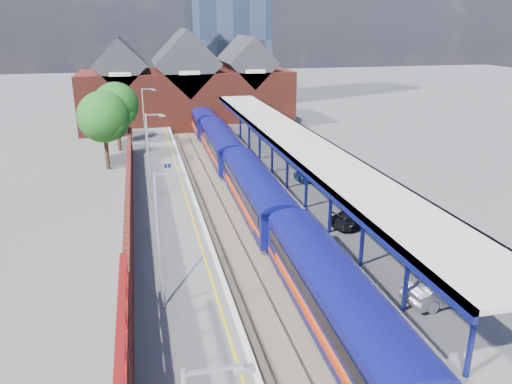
{
  "coord_description": "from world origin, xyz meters",
  "views": [
    {
      "loc": [
        -6.97,
        -16.17,
        14.38
      ],
      "look_at": [
        1.02,
        17.77,
        2.6
      ],
      "focal_mm": 35.0,
      "sensor_mm": 36.0,
      "label": 1
    }
  ],
  "objects_px": {
    "train": "(236,162)",
    "parked_car_silver": "(446,288)",
    "lamp_post_c": "(150,153)",
    "parked_car_dark": "(360,217)",
    "parked_car_blue": "(316,175)",
    "lamp_post_d": "(145,117)",
    "platform_sign": "(168,173)",
    "lamp_post_b": "(161,233)"
  },
  "relations": [
    {
      "from": "lamp_post_b",
      "to": "parked_car_silver",
      "type": "bearing_deg",
      "value": -11.08
    },
    {
      "from": "train",
      "to": "lamp_post_b",
      "type": "xyz_separation_m",
      "value": [
        -7.86,
        -22.02,
        2.87
      ]
    },
    {
      "from": "parked_car_blue",
      "to": "lamp_post_d",
      "type": "bearing_deg",
      "value": 36.61
    },
    {
      "from": "platform_sign",
      "to": "parked_car_blue",
      "type": "height_order",
      "value": "platform_sign"
    },
    {
      "from": "lamp_post_c",
      "to": "platform_sign",
      "type": "bearing_deg",
      "value": 55.74
    },
    {
      "from": "lamp_post_c",
      "to": "parked_car_blue",
      "type": "bearing_deg",
      "value": 9.34
    },
    {
      "from": "train",
      "to": "parked_car_dark",
      "type": "distance_m",
      "value": 15.64
    },
    {
      "from": "lamp_post_d",
      "to": "train",
      "type": "bearing_deg",
      "value": -51.78
    },
    {
      "from": "lamp_post_c",
      "to": "lamp_post_b",
      "type": "bearing_deg",
      "value": -90.0
    },
    {
      "from": "lamp_post_c",
      "to": "lamp_post_d",
      "type": "bearing_deg",
      "value": 90.0
    },
    {
      "from": "parked_car_silver",
      "to": "parked_car_blue",
      "type": "relative_size",
      "value": 1.16
    },
    {
      "from": "train",
      "to": "lamp_post_c",
      "type": "bearing_deg",
      "value": -142.51
    },
    {
      "from": "lamp_post_b",
      "to": "platform_sign",
      "type": "distance_m",
      "value": 18.2
    },
    {
      "from": "lamp_post_d",
      "to": "parked_car_silver",
      "type": "distance_m",
      "value": 37.49
    },
    {
      "from": "lamp_post_d",
      "to": "parked_car_silver",
      "type": "bearing_deg",
      "value": -68.3
    },
    {
      "from": "platform_sign",
      "to": "parked_car_silver",
      "type": "height_order",
      "value": "platform_sign"
    },
    {
      "from": "lamp_post_b",
      "to": "parked_car_blue",
      "type": "height_order",
      "value": "lamp_post_b"
    },
    {
      "from": "platform_sign",
      "to": "parked_car_blue",
      "type": "distance_m",
      "value": 13.14
    },
    {
      "from": "parked_car_dark",
      "to": "parked_car_blue",
      "type": "xyz_separation_m",
      "value": [
        0.57,
        10.78,
        -0.12
      ]
    },
    {
      "from": "train",
      "to": "lamp_post_c",
      "type": "relative_size",
      "value": 9.42
    },
    {
      "from": "train",
      "to": "parked_car_silver",
      "type": "xyz_separation_m",
      "value": [
        5.96,
        -24.73,
        -0.38
      ]
    },
    {
      "from": "platform_sign",
      "to": "lamp_post_d",
      "type": "bearing_deg",
      "value": 95.56
    },
    {
      "from": "parked_car_silver",
      "to": "parked_car_dark",
      "type": "relative_size",
      "value": 0.99
    },
    {
      "from": "parked_car_blue",
      "to": "platform_sign",
      "type": "bearing_deg",
      "value": 81.58
    },
    {
      "from": "train",
      "to": "lamp_post_c",
      "type": "height_order",
      "value": "lamp_post_c"
    },
    {
      "from": "platform_sign",
      "to": "parked_car_blue",
      "type": "xyz_separation_m",
      "value": [
        13.08,
        0.38,
        -1.15
      ]
    },
    {
      "from": "lamp_post_d",
      "to": "platform_sign",
      "type": "bearing_deg",
      "value": -84.44
    },
    {
      "from": "lamp_post_b",
      "to": "parked_car_blue",
      "type": "relative_size",
      "value": 1.81
    },
    {
      "from": "lamp_post_c",
      "to": "parked_car_dark",
      "type": "relative_size",
      "value": 1.54
    },
    {
      "from": "lamp_post_d",
      "to": "parked_car_dark",
      "type": "bearing_deg",
      "value": -60.38
    },
    {
      "from": "lamp_post_b",
      "to": "parked_car_dark",
      "type": "bearing_deg",
      "value": 28.71
    },
    {
      "from": "train",
      "to": "parked_car_blue",
      "type": "xyz_separation_m",
      "value": [
        6.59,
        -3.65,
        -0.59
      ]
    },
    {
      "from": "parked_car_blue",
      "to": "train",
      "type": "bearing_deg",
      "value": 50.96
    },
    {
      "from": "train",
      "to": "parked_car_silver",
      "type": "relative_size",
      "value": 14.69
    },
    {
      "from": "lamp_post_c",
      "to": "parked_car_blue",
      "type": "relative_size",
      "value": 1.81
    },
    {
      "from": "parked_car_dark",
      "to": "platform_sign",
      "type": "bearing_deg",
      "value": 31.81
    },
    {
      "from": "platform_sign",
      "to": "train",
      "type": "bearing_deg",
      "value": 31.79
    },
    {
      "from": "lamp_post_b",
      "to": "parked_car_blue",
      "type": "bearing_deg",
      "value": 51.83
    },
    {
      "from": "parked_car_silver",
      "to": "parked_car_blue",
      "type": "xyz_separation_m",
      "value": [
        0.63,
        21.08,
        -0.2
      ]
    },
    {
      "from": "parked_car_dark",
      "to": "parked_car_blue",
      "type": "distance_m",
      "value": 10.79
    },
    {
      "from": "platform_sign",
      "to": "parked_car_silver",
      "type": "distance_m",
      "value": 24.18
    },
    {
      "from": "lamp_post_b",
      "to": "train",
      "type": "bearing_deg",
      "value": 70.37
    }
  ]
}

